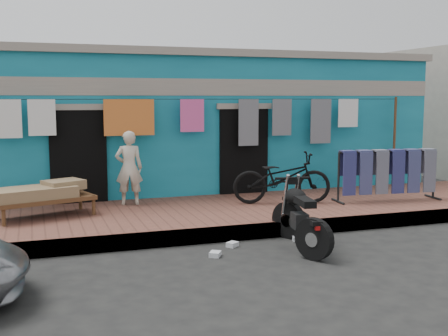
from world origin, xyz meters
TOP-DOWN VIEW (x-y plane):
  - ground at (0.00, 0.00)m, footprint 80.00×80.00m
  - sidewalk at (0.00, 3.00)m, footprint 28.00×3.00m
  - curb at (0.00, 1.55)m, footprint 28.00×0.10m
  - building at (-0.00, 6.99)m, footprint 12.20×5.20m
  - clothesline at (0.22, 4.25)m, footprint 10.06×0.06m
  - seated_person at (-1.29, 3.94)m, footprint 0.56×0.42m
  - bicycle at (1.58, 3.10)m, footprint 2.03×1.15m
  - motorcycle at (0.84, 0.78)m, footprint 1.08×1.81m
  - charpoy at (-2.89, 3.26)m, footprint 2.22×1.81m
  - jeans_rack at (3.74, 2.70)m, footprint 2.33×0.92m
  - litter_a at (-0.13, 1.20)m, footprint 0.22×0.21m
  - litter_b at (0.98, 1.20)m, footprint 0.15×0.17m
  - litter_c at (-0.56, 0.77)m, footprint 0.22×0.24m

SIDE VIEW (x-z plane):
  - ground at x=0.00m, z-range 0.00..0.00m
  - litter_b at x=0.98m, z-range 0.00..0.07m
  - litter_c at x=-0.56m, z-range 0.00..0.07m
  - litter_a at x=-0.13m, z-range 0.00..0.08m
  - sidewalk at x=0.00m, z-range 0.00..0.25m
  - curb at x=0.00m, z-range 0.00..0.25m
  - motorcycle at x=0.84m, z-range 0.00..1.06m
  - charpoy at x=-2.89m, z-range 0.25..0.84m
  - jeans_rack at x=3.74m, z-range 0.25..1.32m
  - bicycle at x=1.58m, z-range 0.25..1.49m
  - seated_person at x=-1.29m, z-range 0.25..1.70m
  - building at x=0.00m, z-range 0.01..3.37m
  - clothesline at x=0.22m, z-range 0.76..2.86m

